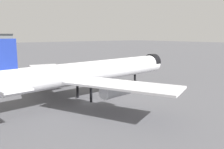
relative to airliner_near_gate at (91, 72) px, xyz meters
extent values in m
plane|color=#56565B|center=(-2.56, -2.93, -6.61)|extent=(900.00, 900.00, 0.00)
cylinder|color=white|center=(0.44, 0.04, 0.12)|extent=(51.24, 10.26, 5.17)
cone|color=white|center=(25.80, 2.60, 0.12)|extent=(6.17, 5.62, 5.07)
cylinder|color=black|center=(24.77, 2.50, 0.51)|extent=(2.84, 5.43, 5.23)
cube|color=white|center=(-4.87, 13.64, -0.53)|extent=(12.84, 24.15, 0.41)
cylinder|color=#B7BAC1|center=(-3.38, 11.02, -2.23)|extent=(7.39, 3.55, 2.85)
cube|color=white|center=(-2.05, -14.34, -0.53)|extent=(16.71, 24.28, 0.41)
cylinder|color=#B7BAC1|center=(-1.11, -11.47, -2.23)|extent=(7.39, 3.55, 2.85)
cube|color=navy|center=(-20.87, -2.10, 4.26)|extent=(6.14, 1.13, 8.28)
cube|color=white|center=(-21.29, -8.06, 0.64)|extent=(5.49, 9.59, 0.31)
cylinder|color=black|center=(16.67, 1.68, -4.54)|extent=(0.62, 0.62, 4.14)
cylinder|color=black|center=(-2.37, 2.49, -4.54)|extent=(0.62, 0.62, 4.14)
cylinder|color=black|center=(-1.83, -2.91, -4.54)|extent=(0.62, 0.62, 4.14)
cube|color=black|center=(25.24, 25.34, -5.98)|extent=(5.86, 4.93, 0.35)
cube|color=#194799|center=(26.62, 26.24, -5.01)|extent=(3.10, 3.13, 1.60)
cube|color=#1E2D38|center=(27.45, 26.78, -4.69)|extent=(1.12, 1.66, 0.80)
cube|color=#194799|center=(24.41, 24.80, -4.71)|extent=(4.02, 3.73, 2.20)
cylinder|color=black|center=(26.22, 27.35, -6.16)|extent=(0.91, 0.73, 0.90)
cylinder|color=black|center=(27.48, 25.42, -6.16)|extent=(0.91, 0.73, 0.90)
cylinder|color=black|center=(23.00, 25.25, -6.16)|extent=(0.91, 0.73, 0.90)
cylinder|color=black|center=(24.25, 23.32, -6.16)|extent=(0.91, 0.73, 0.90)
cone|color=#F2600C|center=(-2.09, 33.95, -6.24)|extent=(0.58, 0.58, 0.73)
camera|label=1|loc=(-31.15, -48.50, 9.12)|focal=37.87mm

